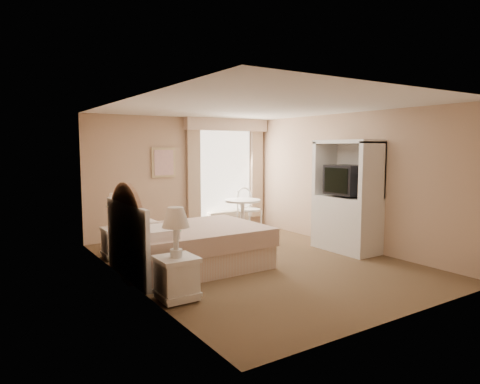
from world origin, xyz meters
TOP-DOWN VIEW (x-y plane):
  - room at (0.00, 0.00)m, footprint 4.21×5.51m
  - window at (1.05, 2.65)m, footprint 2.05×0.22m
  - framed_art at (-0.45, 2.71)m, footprint 0.52×0.04m
  - bed at (-1.12, 0.31)m, footprint 2.14×1.67m
  - nightstand_near at (-1.84, -0.91)m, footprint 0.47×0.47m
  - nightstand_far at (-1.84, 1.50)m, footprint 0.45×0.45m
  - round_table at (0.87, 1.75)m, footprint 0.74×0.74m
  - cafe_chair at (1.28, 2.17)m, footprint 0.55×0.55m
  - armoire at (1.81, -0.24)m, footprint 0.60×1.20m

SIDE VIEW (x-z plane):
  - bed at x=-1.12m, z-range -0.38..1.10m
  - nightstand_far at x=-1.84m, z-range -0.13..0.96m
  - nightstand_near at x=-1.84m, z-range -0.14..0.99m
  - round_table at x=0.87m, z-range 0.13..0.92m
  - cafe_chair at x=1.28m, z-range 0.08..1.07m
  - armoire at x=1.81m, z-range -0.17..1.83m
  - room at x=0.00m, z-range -0.01..2.50m
  - window at x=1.05m, z-range 0.09..2.60m
  - framed_art at x=-0.45m, z-range 1.24..1.86m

